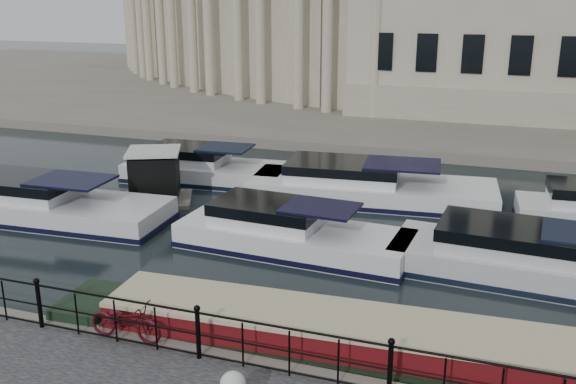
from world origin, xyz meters
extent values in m
plane|color=black|center=(0.00, 0.00, 0.00)|extent=(160.00, 160.00, 0.00)
cube|color=#6B665B|center=(0.00, 39.00, 0.28)|extent=(120.00, 42.00, 0.55)
cylinder|color=black|center=(-4.00, -2.25, 1.10)|extent=(0.10, 0.10, 1.10)
sphere|color=black|center=(-4.00, -2.25, 1.70)|extent=(0.14, 0.14, 0.14)
cylinder|color=black|center=(0.00, -2.25, 1.10)|extent=(0.10, 0.10, 1.10)
sphere|color=black|center=(0.00, -2.25, 1.70)|extent=(0.14, 0.14, 0.14)
cylinder|color=black|center=(4.00, -2.25, 1.10)|extent=(0.10, 0.10, 1.10)
sphere|color=black|center=(4.00, -2.25, 1.70)|extent=(0.14, 0.14, 0.14)
cylinder|color=black|center=(0.00, -2.25, 1.60)|extent=(24.00, 0.05, 0.05)
cylinder|color=black|center=(0.00, -2.25, 1.10)|extent=(24.00, 0.04, 0.04)
cylinder|color=black|center=(0.00, -2.25, 0.63)|extent=(24.00, 0.04, 0.04)
cube|color=#9E937F|center=(6.00, 33.00, 1.55)|extent=(20.30, 14.30, 2.00)
cube|color=#ADA38C|center=(-3.33, 29.02, 6.05)|extent=(5.73, 4.06, 11.00)
cylinder|color=#ADA38C|center=(-2.28, 26.16, 5.45)|extent=(0.70, 0.70, 9.80)
cylinder|color=#ADA38C|center=(-5.49, 26.87, 5.45)|extent=(0.70, 0.70, 9.80)
cube|color=#ADA38C|center=(-8.29, 30.44, 6.05)|extent=(5.90, 4.56, 11.00)
cylinder|color=#ADA38C|center=(-7.59, 27.47, 5.45)|extent=(0.70, 0.70, 9.80)
cylinder|color=#ADA38C|center=(-10.69, 28.56, 5.45)|extent=(0.70, 0.70, 9.80)
cube|color=#ADA38C|center=(-13.04, 32.44, 6.05)|extent=(5.99, 4.99, 11.00)
cylinder|color=#ADA38C|center=(-12.70, 29.41, 5.45)|extent=(0.70, 0.70, 9.80)
cylinder|color=#ADA38C|center=(-15.65, 30.87, 5.45)|extent=(0.70, 0.70, 9.80)
cube|color=#ADA38C|center=(-17.52, 35.00, 6.05)|extent=(5.99, 5.36, 11.00)
cylinder|color=#ADA38C|center=(-17.55, 31.95, 5.45)|extent=(0.70, 0.70, 9.80)
cylinder|color=#ADA38C|center=(-20.30, 33.75, 5.45)|extent=(0.70, 0.70, 9.80)
cube|color=#ADA38C|center=(-21.66, 38.07, 6.05)|extent=(5.91, 5.64, 11.00)
cylinder|color=#ADA38C|center=(-22.05, 35.05, 5.45)|extent=(0.70, 0.70, 9.80)
cylinder|color=#ADA38C|center=(-24.57, 37.16, 5.45)|extent=(0.70, 0.70, 9.80)
cube|color=#ADA38C|center=(-25.40, 41.62, 6.05)|extent=(5.74, 5.85, 11.00)
cylinder|color=#ADA38C|center=(-26.15, 38.67, 5.45)|extent=(0.70, 0.70, 9.80)
cylinder|color=#ADA38C|center=(-28.40, 41.06, 5.45)|extent=(0.70, 0.70, 9.80)
cube|color=#ADA38C|center=(-28.69, 45.59, 6.05)|extent=(5.49, 5.97, 11.00)
cylinder|color=#ADA38C|center=(-29.79, 42.75, 5.45)|extent=(0.70, 0.70, 9.80)
cylinder|color=#ADA38C|center=(-31.73, 45.40, 5.45)|extent=(0.70, 0.70, 9.80)
cube|color=#ADA38C|center=(-31.48, 49.93, 6.05)|extent=(5.16, 6.00, 11.00)
cylinder|color=#ADA38C|center=(-32.92, 47.24, 5.45)|extent=(0.70, 0.70, 9.80)
cylinder|color=#ADA38C|center=(-34.53, 50.10, 5.45)|extent=(0.70, 0.70, 9.80)
cube|color=#ADA38C|center=(-33.74, 54.56, 6.05)|extent=(4.76, 5.95, 11.00)
cylinder|color=#ADA38C|center=(-35.48, 52.07, 5.45)|extent=(0.70, 0.70, 9.80)
cylinder|color=#ADA38C|center=(-36.74, 55.10, 5.45)|extent=(0.70, 0.70, 9.80)
imported|color=#450C16|center=(-1.84, -2.10, 1.01)|extent=(1.75, 0.63, 0.91)
sphere|color=silver|center=(1.35, -3.54, 1.03)|extent=(0.48, 0.48, 0.48)
cube|color=black|center=(3.50, -0.67, 0.10)|extent=(15.60, 2.85, 0.93)
cube|color=#5E0D12|center=(3.50, -0.67, 0.75)|extent=(12.49, 2.38, 0.72)
cube|color=#C5B68F|center=(3.50, -0.67, 1.15)|extent=(12.49, 2.45, 0.10)
cube|color=#6B665B|center=(-7.15, 8.20, 0.05)|extent=(3.39, 3.17, 0.23)
cube|color=black|center=(-7.15, 8.20, 1.10)|extent=(2.39, 2.39, 1.62)
cube|color=silver|center=(-7.15, 8.20, 2.05)|extent=(2.62, 2.62, 0.11)
cube|color=white|center=(-9.81, 5.19, 0.20)|extent=(9.01, 3.39, 1.20)
cube|color=black|center=(-9.81, 5.19, 0.12)|extent=(9.10, 3.42, 0.18)
cube|color=white|center=(-10.87, 5.13, 1.05)|extent=(4.11, 2.61, 0.90)
cube|color=black|center=(-8.74, 5.24, 1.55)|extent=(2.76, 2.19, 0.08)
cube|color=white|center=(-0.43, 5.25, 0.20)|extent=(7.57, 3.00, 1.20)
cube|color=black|center=(-0.43, 5.25, 0.12)|extent=(7.64, 3.03, 0.18)
cube|color=white|center=(-1.32, 5.30, 1.05)|extent=(3.46, 2.30, 0.90)
cube|color=black|center=(0.46, 5.20, 1.55)|extent=(2.33, 1.93, 0.08)
cube|color=silver|center=(7.11, 5.44, 0.20)|extent=(8.90, 3.38, 1.20)
cube|color=black|center=(7.11, 5.44, 0.12)|extent=(8.99, 3.41, 0.18)
cube|color=silver|center=(6.06, 5.51, 1.05)|extent=(4.07, 2.56, 0.90)
cube|color=silver|center=(-6.53, 11.54, 0.20)|extent=(7.29, 3.15, 1.20)
cube|color=black|center=(-6.53, 11.54, 0.12)|extent=(7.36, 3.18, 0.18)
cube|color=silver|center=(-7.38, 11.48, 1.05)|extent=(3.35, 2.40, 0.90)
cube|color=black|center=(-5.68, 11.60, 1.55)|extent=(2.26, 2.01, 0.08)
cube|color=white|center=(0.83, 11.19, 0.20)|extent=(9.85, 4.12, 1.20)
cube|color=black|center=(0.83, 11.19, 0.12)|extent=(9.95, 4.16, 0.18)
cube|color=white|center=(-0.32, 11.07, 1.05)|extent=(4.55, 3.03, 0.90)
cube|color=black|center=(1.97, 11.30, 1.55)|extent=(3.08, 2.51, 0.08)
camera|label=1|loc=(5.63, -12.80, 7.85)|focal=40.00mm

